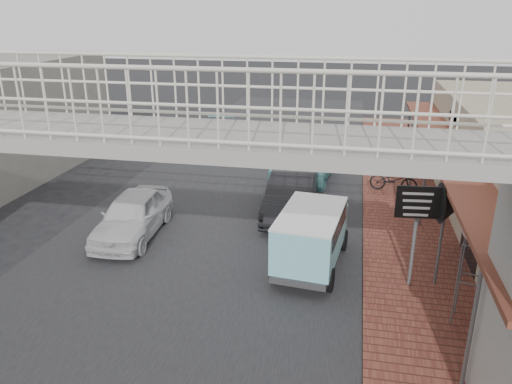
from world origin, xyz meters
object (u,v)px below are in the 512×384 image
at_px(angkot_curb, 307,161).
at_px(arrow_sign, 448,205).
at_px(white_hatchback, 133,215).
at_px(motorcycle_far, 415,152).
at_px(angkot_van, 312,231).
at_px(dark_sedan, 292,194).
at_px(motorcycle_near, 394,180).
at_px(angkot_far, 216,134).
at_px(street_clock, 478,234).

xyz_separation_m(angkot_curb, arrow_sign, (4.42, -8.94, 1.76)).
bearing_deg(white_hatchback, motorcycle_far, 41.99).
bearing_deg(white_hatchback, angkot_van, -12.60).
relative_size(dark_sedan, motorcycle_near, 2.42).
bearing_deg(motorcycle_near, dark_sedan, 138.87).
bearing_deg(angkot_far, dark_sedan, -65.66).
relative_size(white_hatchback, motorcycle_far, 2.27).
relative_size(dark_sedan, motorcycle_far, 2.45).
distance_m(angkot_van, arrow_sign, 3.73).
relative_size(white_hatchback, motorcycle_near, 2.24).
bearing_deg(motorcycle_near, angkot_van, 169.31).
height_order(white_hatchback, dark_sedan, dark_sedan).
distance_m(motorcycle_far, street_clock, 13.22).
distance_m(white_hatchback, angkot_far, 11.79).
relative_size(angkot_van, street_clock, 1.39).
distance_m(white_hatchback, angkot_van, 6.06).
bearing_deg(white_hatchback, dark_sedan, 27.02).
xyz_separation_m(street_clock, arrow_sign, (-0.42, 1.53, 0.08)).
xyz_separation_m(dark_sedan, street_clock, (4.94, -5.99, 1.62)).
distance_m(angkot_curb, arrow_sign, 10.13).
xyz_separation_m(white_hatchback, arrow_sign, (9.40, -1.61, 1.73)).
bearing_deg(street_clock, dark_sedan, 148.80).
relative_size(angkot_far, street_clock, 1.60).
bearing_deg(angkot_van, angkot_far, 122.94).
bearing_deg(motorcycle_near, street_clock, -161.62).
relative_size(angkot_far, angkot_van, 1.15).
bearing_deg(angkot_far, angkot_van, -69.84).
relative_size(white_hatchback, dark_sedan, 0.93).
relative_size(street_clock, arrow_sign, 0.94).
relative_size(motorcycle_near, street_clock, 0.69).
relative_size(white_hatchback, angkot_van, 1.11).
distance_m(angkot_van, street_clock, 4.58).
xyz_separation_m(angkot_curb, street_clock, (4.85, -10.47, 1.67)).
distance_m(dark_sedan, motorcycle_near, 4.78).
distance_m(dark_sedan, motorcycle_far, 8.69).
height_order(white_hatchback, angkot_van, angkot_van).
bearing_deg(arrow_sign, angkot_van, 164.22).
height_order(white_hatchback, motorcycle_far, white_hatchback).
xyz_separation_m(white_hatchback, motorcycle_near, (8.65, 5.80, -0.13)).
height_order(white_hatchback, arrow_sign, arrow_sign).
relative_size(dark_sedan, angkot_far, 1.04).
relative_size(white_hatchback, angkot_far, 0.97).
bearing_deg(angkot_van, motorcycle_far, 76.48).
bearing_deg(angkot_van, street_clock, -23.16).
bearing_deg(street_clock, white_hatchback, -178.42).
distance_m(white_hatchback, dark_sedan, 5.65).
bearing_deg(arrow_sign, angkot_far, 121.06).
xyz_separation_m(angkot_far, arrow_sign, (9.89, -13.39, 1.82)).
height_order(motorcycle_near, motorcycle_far, motorcycle_far).
relative_size(motorcycle_near, motorcycle_far, 1.01).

